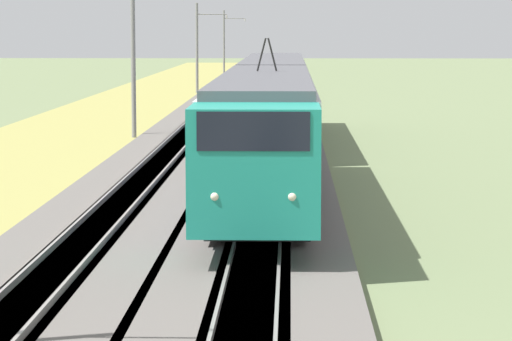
% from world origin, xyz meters
% --- Properties ---
extents(ballast_main, '(240.00, 4.40, 0.30)m').
position_xyz_m(ballast_main, '(50.00, 0.00, 0.15)').
color(ballast_main, '#605B56').
rests_on(ballast_main, ground).
extents(ballast_adjacent, '(240.00, 4.40, 0.30)m').
position_xyz_m(ballast_adjacent, '(50.00, -4.19, 0.15)').
color(ballast_adjacent, '#605B56').
rests_on(ballast_adjacent, ground).
extents(track_main, '(240.00, 1.57, 0.45)m').
position_xyz_m(track_main, '(50.00, 0.00, 0.16)').
color(track_main, '#4C4238').
rests_on(track_main, ground).
extents(track_adjacent, '(240.00, 1.57, 0.45)m').
position_xyz_m(track_adjacent, '(50.00, -4.19, 0.16)').
color(track_adjacent, '#4C4238').
rests_on(track_adjacent, ground).
extents(grass_verge, '(240.00, 10.26, 0.12)m').
position_xyz_m(grass_verge, '(50.00, 5.28, 0.06)').
color(grass_verge, '#99934C').
rests_on(grass_verge, ground).
extents(passenger_train, '(42.87, 2.96, 5.08)m').
position_xyz_m(passenger_train, '(36.08, -4.19, 2.38)').
color(passenger_train, teal).
rests_on(passenger_train, ground).
extents(catenary_mast_mid, '(0.22, 2.56, 7.94)m').
position_xyz_m(catenary_mast_mid, '(47.47, 2.51, 4.11)').
color(catenary_mast_mid, slate).
rests_on(catenary_mast_mid, ground).
extents(catenary_mast_far, '(0.22, 2.56, 7.34)m').
position_xyz_m(catenary_mast_far, '(87.27, 2.50, 3.80)').
color(catenary_mast_far, slate).
rests_on(catenary_mast_far, ground).
extents(catenary_mast_distant, '(0.22, 2.56, 7.27)m').
position_xyz_m(catenary_mast_distant, '(127.07, 2.50, 3.77)').
color(catenary_mast_distant, slate).
rests_on(catenary_mast_distant, ground).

